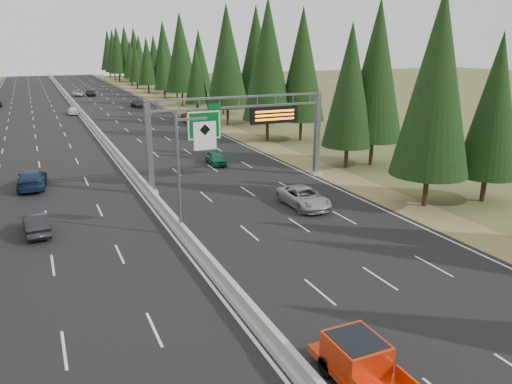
% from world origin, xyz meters
% --- Properties ---
extents(road, '(32.00, 260.00, 0.08)m').
position_xyz_m(road, '(0.00, 80.00, 0.04)').
color(road, black).
rests_on(road, ground).
extents(shoulder_right, '(3.60, 260.00, 0.06)m').
position_xyz_m(shoulder_right, '(17.80, 80.00, 0.03)').
color(shoulder_right, olive).
rests_on(shoulder_right, ground).
extents(median_barrier, '(0.70, 260.00, 0.85)m').
position_xyz_m(median_barrier, '(0.00, 80.00, 0.41)').
color(median_barrier, '#979792').
rests_on(median_barrier, road).
extents(sign_gantry, '(16.75, 0.98, 7.80)m').
position_xyz_m(sign_gantry, '(8.92, 34.88, 5.27)').
color(sign_gantry, slate).
rests_on(sign_gantry, road).
extents(hov_sign_pole, '(2.80, 0.50, 8.00)m').
position_xyz_m(hov_sign_pole, '(0.58, 24.97, 4.72)').
color(hov_sign_pole, slate).
rests_on(hov_sign_pole, road).
extents(tree_row_right, '(11.55, 244.51, 18.42)m').
position_xyz_m(tree_row_right, '(21.86, 75.39, 9.37)').
color(tree_row_right, black).
rests_on(tree_row_right, ground).
extents(silver_minivan, '(2.51, 5.39, 1.49)m').
position_xyz_m(silver_minivan, '(10.30, 26.93, 0.83)').
color(silver_minivan, '#9B9BA0').
rests_on(silver_minivan, road).
extents(red_pickup, '(1.94, 5.45, 1.77)m').
position_xyz_m(red_pickup, '(1.82, 7.54, 1.06)').
color(red_pickup, black).
rests_on(red_pickup, road).
extents(car_ahead_green, '(1.87, 4.06, 1.35)m').
position_xyz_m(car_ahead_green, '(8.91, 43.01, 0.75)').
color(car_ahead_green, '#17653E').
rests_on(car_ahead_green, road).
extents(car_ahead_dkred, '(1.75, 4.32, 1.40)m').
position_xyz_m(car_ahead_dkred, '(14.50, 71.82, 0.78)').
color(car_ahead_dkred, '#4C0A0B').
rests_on(car_ahead_dkred, road).
extents(car_ahead_dkgrey, '(2.32, 4.76, 1.33)m').
position_xyz_m(car_ahead_dkgrey, '(11.13, 94.79, 0.75)').
color(car_ahead_dkgrey, black).
rests_on(car_ahead_dkgrey, road).
extents(car_ahead_white, '(2.24, 4.82, 1.34)m').
position_xyz_m(car_ahead_white, '(2.59, 122.72, 0.75)').
color(car_ahead_white, '#B3B3B3').
rests_on(car_ahead_white, road).
extents(car_ahead_far, '(2.15, 4.44, 1.46)m').
position_xyz_m(car_ahead_far, '(5.25, 121.14, 0.81)').
color(car_ahead_far, black).
rests_on(car_ahead_far, road).
extents(car_onc_near, '(1.80, 4.33, 1.39)m').
position_xyz_m(car_onc_near, '(-8.68, 29.16, 0.78)').
color(car_onc_near, black).
rests_on(car_onc_near, road).
extents(car_onc_blue, '(2.69, 5.70, 1.61)m').
position_xyz_m(car_onc_blue, '(-8.74, 41.22, 0.88)').
color(car_onc_blue, navy).
rests_on(car_onc_blue, road).
extents(car_onc_white, '(1.76, 4.09, 1.37)m').
position_xyz_m(car_onc_white, '(-1.50, 89.12, 0.77)').
color(car_onc_white, white).
rests_on(car_onc_white, road).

